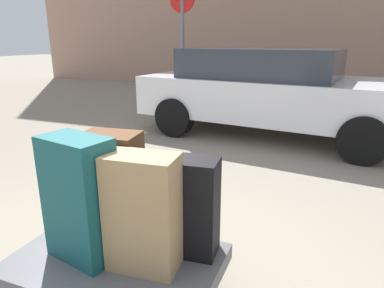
# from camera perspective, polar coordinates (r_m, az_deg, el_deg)

# --- Properties ---
(luggage_cart) EXTENTS (1.18, 0.77, 0.34)m
(luggage_cart) POSITION_cam_1_polar(r_m,az_deg,el_deg) (2.18, -12.38, -19.44)
(luggage_cart) COLOR #4C4C51
(luggage_cart) RESTS_ON ground_plane
(suitcase_teal_rear_left) EXTENTS (0.43, 0.31, 0.72)m
(suitcase_teal_rear_left) POSITION_cam_1_polar(r_m,az_deg,el_deg) (2.03, -18.10, -8.69)
(suitcase_teal_rear_left) COLOR #144C51
(suitcase_teal_rear_left) RESTS_ON luggage_cart
(suitcase_tan_rear_right) EXTENTS (0.40, 0.25, 0.65)m
(suitcase_tan_rear_right) POSITION_cam_1_polar(r_m,az_deg,el_deg) (1.89, -8.08, -11.21)
(suitcase_tan_rear_right) COLOR #9E7F56
(suitcase_tan_rear_right) RESTS_ON luggage_cart
(suitcase_brown_front_left) EXTENTS (0.37, 0.28, 0.68)m
(suitcase_brown_front_left) POSITION_cam_1_polar(r_m,az_deg,el_deg) (2.19, -12.91, -6.86)
(suitcase_brown_front_left) COLOR #51331E
(suitcase_brown_front_left) RESTS_ON luggage_cart
(suitcase_black_stacked_top) EXTENTS (0.37, 0.24, 0.58)m
(suitcase_black_stacked_top) POSITION_cam_1_polar(r_m,az_deg,el_deg) (2.01, -0.81, -10.26)
(suitcase_black_stacked_top) COLOR black
(suitcase_black_stacked_top) RESTS_ON luggage_cart
(parked_car) EXTENTS (4.49, 2.34, 1.42)m
(parked_car) POSITION_cam_1_polar(r_m,az_deg,el_deg) (5.89, 12.95, 8.73)
(parked_car) COLOR silver
(parked_car) RESTS_ON ground_plane
(no_parking_sign) EXTENTS (0.50, 0.07, 2.52)m
(no_parking_sign) POSITION_cam_1_polar(r_m,az_deg,el_deg) (6.73, -1.59, 16.85)
(no_parking_sign) COLOR slate
(no_parking_sign) RESTS_ON ground_plane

